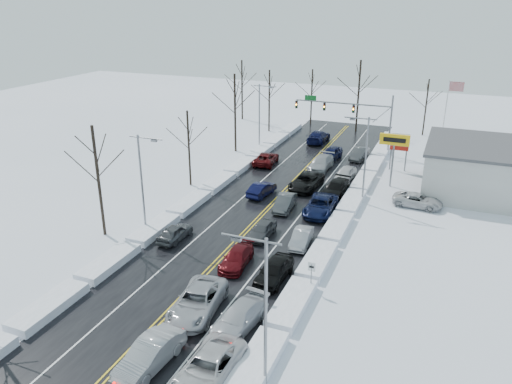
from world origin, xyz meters
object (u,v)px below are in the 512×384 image
at_px(tires_plus_sign, 394,143).
at_px(traffic_signal_mast, 353,112).
at_px(flagpole, 447,112).
at_px(oncoming_car_0, 262,195).

bearing_deg(tires_plus_sign, traffic_signal_mast, 120.46).
xyz_separation_m(traffic_signal_mast, tires_plus_sign, (7.05, -12.00, -0.49)).
distance_m(traffic_signal_mast, flagpole, 11.90).
bearing_deg(oncoming_car_0, tires_plus_sign, -140.46).
bearing_deg(oncoming_car_0, traffic_signal_mast, -98.18).
height_order(traffic_signal_mast, oncoming_car_0, traffic_signal_mast).
distance_m(flagpole, oncoming_car_0, 28.44).
xyz_separation_m(flagpole, oncoming_car_0, (-17.05, -21.98, -5.93)).
bearing_deg(tires_plus_sign, flagpole, 71.56).
xyz_separation_m(tires_plus_sign, flagpole, (4.67, 14.01, 0.93)).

